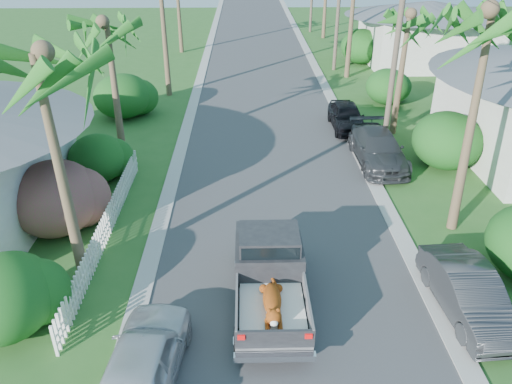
{
  "coord_description": "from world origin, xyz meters",
  "views": [
    {
      "loc": [
        -1.16,
        -9.33,
        9.72
      ],
      "look_at": [
        -0.8,
        6.1,
        1.4
      ],
      "focal_mm": 35.0,
      "sensor_mm": 36.0,
      "label": 1
    }
  ],
  "objects_px": {
    "palm_r_b": "(409,15)",
    "utility_pole_b": "(396,54)",
    "parked_car_rm": "(378,149)",
    "pickup_truck": "(269,268)",
    "parked_car_rf": "(347,117)",
    "utility_pole_c": "(339,5)",
    "parked_car_rn": "(468,293)",
    "house_right_far": "(427,35)",
    "palm_l_b": "(106,23)",
    "palm_l_a": "(36,54)",
    "parked_car_ln": "(143,363)",
    "palm_r_a": "(496,12)"
  },
  "relations": [
    {
      "from": "palm_l_a",
      "to": "palm_l_b",
      "type": "relative_size",
      "value": 1.11
    },
    {
      "from": "pickup_truck",
      "to": "parked_car_rm",
      "type": "distance_m",
      "value": 10.64
    },
    {
      "from": "palm_r_b",
      "to": "pickup_truck",
      "type": "bearing_deg",
      "value": -119.02
    },
    {
      "from": "house_right_far",
      "to": "parked_car_ln",
      "type": "bearing_deg",
      "value": -118.2
    },
    {
      "from": "utility_pole_b",
      "to": "pickup_truck",
      "type": "bearing_deg",
      "value": -119.46
    },
    {
      "from": "palm_l_a",
      "to": "palm_r_b",
      "type": "bearing_deg",
      "value": 43.15
    },
    {
      "from": "palm_l_a",
      "to": "house_right_far",
      "type": "xyz_separation_m",
      "value": [
        19.2,
        27.0,
        -4.81
      ]
    },
    {
      "from": "parked_car_rf",
      "to": "palm_l_b",
      "type": "xyz_separation_m",
      "value": [
        -11.05,
        -3.74,
        5.46
      ]
    },
    {
      "from": "parked_car_rf",
      "to": "utility_pole_b",
      "type": "xyz_separation_m",
      "value": [
        1.35,
        -2.74,
        3.92
      ]
    },
    {
      "from": "house_right_far",
      "to": "utility_pole_b",
      "type": "bearing_deg",
      "value": -113.52
    },
    {
      "from": "parked_car_ln",
      "to": "utility_pole_b",
      "type": "distance_m",
      "value": 17.16
    },
    {
      "from": "parked_car_rf",
      "to": "palm_l_a",
      "type": "relative_size",
      "value": 0.49
    },
    {
      "from": "palm_l_b",
      "to": "house_right_far",
      "type": "height_order",
      "value": "palm_l_b"
    },
    {
      "from": "palm_r_b",
      "to": "parked_car_rm",
      "type": "bearing_deg",
      "value": -115.42
    },
    {
      "from": "pickup_truck",
      "to": "palm_l_b",
      "type": "bearing_deg",
      "value": 122.71
    },
    {
      "from": "palm_l_a",
      "to": "parked_car_rf",
      "type": "bearing_deg",
      "value": 50.64
    },
    {
      "from": "utility_pole_b",
      "to": "palm_r_a",
      "type": "bearing_deg",
      "value": -84.29
    },
    {
      "from": "parked_car_ln",
      "to": "parked_car_rf",
      "type": "bearing_deg",
      "value": -109.86
    },
    {
      "from": "palm_l_b",
      "to": "utility_pole_c",
      "type": "distance_m",
      "value": 20.3
    },
    {
      "from": "palm_l_b",
      "to": "palm_r_a",
      "type": "height_order",
      "value": "palm_r_a"
    },
    {
      "from": "parked_car_rm",
      "to": "parked_car_rf",
      "type": "height_order",
      "value": "parked_car_rm"
    },
    {
      "from": "pickup_truck",
      "to": "palm_r_a",
      "type": "relative_size",
      "value": 0.59
    },
    {
      "from": "parked_car_rn",
      "to": "parked_car_rf",
      "type": "height_order",
      "value": "parked_car_rf"
    },
    {
      "from": "parked_car_ln",
      "to": "palm_l_b",
      "type": "xyz_separation_m",
      "value": [
        -3.2,
        12.96,
        5.42
      ]
    },
    {
      "from": "pickup_truck",
      "to": "palm_l_b",
      "type": "xyz_separation_m",
      "value": [
        -6.3,
        9.8,
        5.14
      ]
    },
    {
      "from": "parked_car_rn",
      "to": "palm_r_b",
      "type": "distance_m",
      "value": 14.7
    },
    {
      "from": "pickup_truck",
      "to": "utility_pole_b",
      "type": "bearing_deg",
      "value": 60.54
    },
    {
      "from": "palm_l_b",
      "to": "pickup_truck",
      "type": "bearing_deg",
      "value": -57.29
    },
    {
      "from": "parked_car_ln",
      "to": "house_right_far",
      "type": "height_order",
      "value": "house_right_far"
    },
    {
      "from": "pickup_truck",
      "to": "palm_r_b",
      "type": "bearing_deg",
      "value": 60.98
    },
    {
      "from": "pickup_truck",
      "to": "palm_r_a",
      "type": "xyz_separation_m",
      "value": [
        6.8,
        3.8,
        6.41
      ]
    },
    {
      "from": "parked_car_rm",
      "to": "parked_car_ln",
      "type": "height_order",
      "value": "parked_car_ln"
    },
    {
      "from": "parked_car_ln",
      "to": "palm_r_a",
      "type": "bearing_deg",
      "value": -139.58
    },
    {
      "from": "parked_car_rm",
      "to": "utility_pole_b",
      "type": "height_order",
      "value": "utility_pole_b"
    },
    {
      "from": "parked_car_ln",
      "to": "palm_l_a",
      "type": "bearing_deg",
      "value": -51.37
    },
    {
      "from": "parked_car_rf",
      "to": "utility_pole_b",
      "type": "relative_size",
      "value": 0.45
    },
    {
      "from": "pickup_truck",
      "to": "utility_pole_b",
      "type": "xyz_separation_m",
      "value": [
        6.1,
        10.8,
        3.59
      ]
    },
    {
      "from": "parked_car_rn",
      "to": "parked_car_rm",
      "type": "xyz_separation_m",
      "value": [
        -0.12,
        10.0,
        0.04
      ]
    },
    {
      "from": "parked_car_rn",
      "to": "house_right_far",
      "type": "xyz_separation_m",
      "value": [
        8.0,
        28.62,
        1.45
      ]
    },
    {
      "from": "parked_car_rf",
      "to": "utility_pole_c",
      "type": "xyz_separation_m",
      "value": [
        1.35,
        12.26,
        3.92
      ]
    },
    {
      "from": "parked_car_rn",
      "to": "pickup_truck",
      "type": "bearing_deg",
      "value": 167.59
    },
    {
      "from": "parked_car_rm",
      "to": "palm_l_b",
      "type": "height_order",
      "value": "palm_l_b"
    },
    {
      "from": "parked_car_rm",
      "to": "palm_r_b",
      "type": "height_order",
      "value": "palm_r_b"
    },
    {
      "from": "pickup_truck",
      "to": "palm_r_b",
      "type": "xyz_separation_m",
      "value": [
        7.1,
        12.8,
        4.94
      ]
    },
    {
      "from": "palm_r_b",
      "to": "utility_pole_b",
      "type": "xyz_separation_m",
      "value": [
        -1.0,
        -2.0,
        -1.35
      ]
    },
    {
      "from": "pickup_truck",
      "to": "parked_car_rn",
      "type": "xyz_separation_m",
      "value": [
        5.5,
        -0.82,
        -0.34
      ]
    },
    {
      "from": "palm_l_b",
      "to": "palm_r_b",
      "type": "bearing_deg",
      "value": 12.62
    },
    {
      "from": "utility_pole_c",
      "to": "utility_pole_b",
      "type": "bearing_deg",
      "value": -90.0
    },
    {
      "from": "pickup_truck",
      "to": "parked_car_rn",
      "type": "height_order",
      "value": "pickup_truck"
    },
    {
      "from": "parked_car_rn",
      "to": "palm_r_b",
      "type": "bearing_deg",
      "value": 79.37
    }
  ]
}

